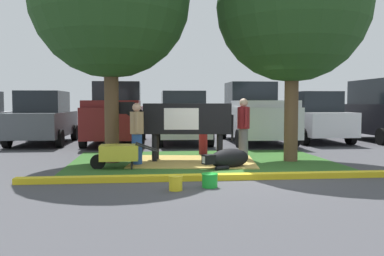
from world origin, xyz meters
The scene contains 18 objects.
ground_plane centered at (0.00, 0.00, 0.00)m, with size 80.00×80.00×0.00m, color #424247.
grass_island centered at (-0.49, 2.06, 0.01)m, with size 6.91×4.83×0.02m, color #2D5B23.
curb_yellow centered at (-0.49, -0.50, 0.06)m, with size 8.11×0.24×0.12m, color yellow.
hay_bedding centered at (-0.74, 2.00, 0.03)m, with size 3.20×2.40×0.04m, color tan.
shade_tree_right centered at (1.89, 1.93, 4.14)m, with size 4.04×4.04×6.18m.
cow_holstein centered at (-0.98, 2.22, 1.15)m, with size 3.13×0.98×1.60m.
calf_lying centered at (-0.01, 0.93, 0.24)m, with size 1.31×0.91×0.48m.
person_handler centered at (-0.26, 3.61, 0.82)m, with size 0.48×0.34×1.55m.
person_visitor_near centered at (-2.21, 1.63, 0.84)m, with size 0.34×0.53×1.58m.
person_visitor_far centered at (0.70, 2.41, 0.92)m, with size 0.34×0.53×1.70m.
wheelbarrow centered at (-2.64, 1.12, 0.39)m, with size 1.60×0.61×0.63m.
bucket_yellow centered at (-1.44, -1.44, 0.14)m, with size 0.27×0.27×0.27m.
bucket_green centered at (-0.79, -1.23, 0.14)m, with size 0.32×0.32×0.26m.
sedan_red centered at (-5.91, 7.64, 0.98)m, with size 2.06×4.42×2.02m.
pickup_truck_maroon centered at (-3.15, 7.70, 1.11)m, with size 2.26×5.42×2.42m.
sedan_silver centered at (-0.58, 7.33, 0.98)m, with size 2.06×4.42×2.02m.
pickup_truck_black centered at (2.32, 7.37, 1.11)m, with size 2.26×5.42×2.42m.
hatchback_white centered at (4.77, 7.43, 0.98)m, with size 2.06×4.42×2.02m.
Camera 1 is at (-1.95, -8.91, 1.59)m, focal length 39.12 mm.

